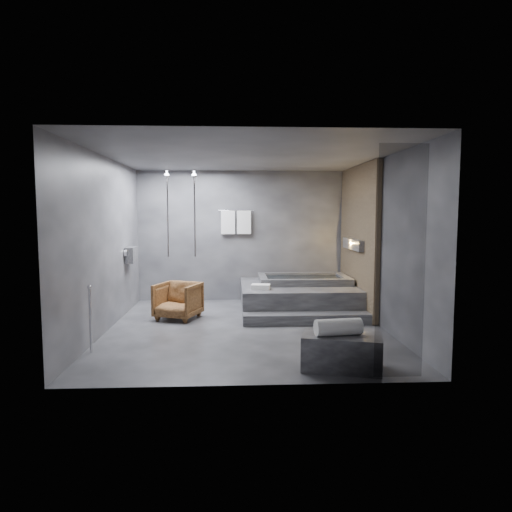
{
  "coord_description": "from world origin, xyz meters",
  "views": [
    {
      "loc": [
        -0.2,
        -7.38,
        1.9
      ],
      "look_at": [
        0.18,
        0.3,
        1.17
      ],
      "focal_mm": 32.0,
      "sensor_mm": 36.0,
      "label": 1
    }
  ],
  "objects": [
    {
      "name": "concrete_bench",
      "position": [
        1.11,
        -2.02,
        0.21
      ],
      "size": [
        1.05,
        0.75,
        0.42
      ],
      "primitive_type": "cube",
      "rotation": [
        0.0,
        0.0,
        -0.27
      ],
      "color": "#323234",
      "rests_on": "ground"
    },
    {
      "name": "tub_step",
      "position": [
        1.05,
        0.27,
        0.09
      ],
      "size": [
        2.2,
        0.36,
        0.18
      ],
      "primitive_type": "cube",
      "color": "#323234",
      "rests_on": "ground"
    },
    {
      "name": "rolled_towel",
      "position": [
        1.06,
        -2.04,
        0.53
      ],
      "size": [
        0.59,
        0.28,
        0.2
      ],
      "primitive_type": "cylinder",
      "rotation": [
        0.0,
        1.57,
        0.13
      ],
      "color": "white",
      "rests_on": "concrete_bench"
    },
    {
      "name": "driftwood_chair",
      "position": [
        -1.21,
        0.76,
        0.33
      ],
      "size": [
        0.91,
        0.93,
        0.66
      ],
      "primitive_type": "imported",
      "rotation": [
        0.0,
        0.0,
        -0.36
      ],
      "color": "#422510",
      "rests_on": "ground"
    },
    {
      "name": "tub_deck",
      "position": [
        1.05,
        1.45,
        0.25
      ],
      "size": [
        2.2,
        2.0,
        0.5
      ],
      "primitive_type": "cube",
      "color": "#323234",
      "rests_on": "ground"
    },
    {
      "name": "deck_towel",
      "position": [
        0.29,
        0.91,
        0.54
      ],
      "size": [
        0.37,
        0.3,
        0.09
      ],
      "primitive_type": "cube",
      "rotation": [
        0.0,
        0.0,
        -0.16
      ],
      "color": "white",
      "rests_on": "tub_deck"
    },
    {
      "name": "room",
      "position": [
        0.4,
        0.24,
        1.73
      ],
      "size": [
        5.0,
        5.04,
        2.82
      ],
      "color": "#2D2D2F",
      "rests_on": "ground"
    }
  ]
}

